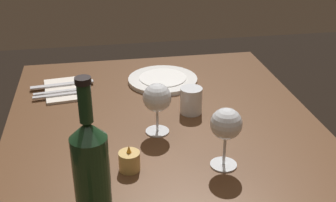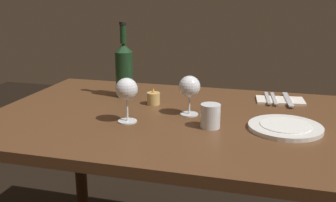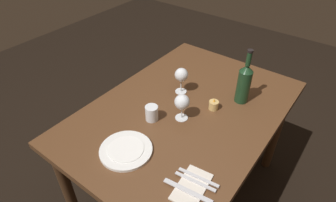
# 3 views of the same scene
# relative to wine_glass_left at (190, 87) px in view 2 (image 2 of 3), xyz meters

# --- Properties ---
(dining_table) EXTENTS (1.30, 0.90, 0.74)m
(dining_table) POSITION_rel_wine_glass_left_xyz_m (-0.07, -0.03, -0.19)
(dining_table) COLOR #56351E
(dining_table) RESTS_ON ground
(wine_glass_left) EXTENTS (0.08, 0.08, 0.15)m
(wine_glass_left) POSITION_rel_wine_glass_left_xyz_m (0.00, 0.00, 0.00)
(wine_glass_left) COLOR white
(wine_glass_left) RESTS_ON dining_table
(wine_glass_right) EXTENTS (0.08, 0.08, 0.16)m
(wine_glass_right) POSITION_rel_wine_glass_left_xyz_m (-0.19, -0.14, 0.01)
(wine_glass_right) COLOR white
(wine_glass_right) RESTS_ON dining_table
(wine_bottle) EXTENTS (0.07, 0.07, 0.31)m
(wine_bottle) POSITION_rel_wine_glass_left_xyz_m (-0.32, 0.18, 0.02)
(wine_bottle) COLOR #19381E
(wine_bottle) RESTS_ON dining_table
(water_tumbler) EXTENTS (0.07, 0.07, 0.08)m
(water_tumbler) POSITION_rel_wine_glass_left_xyz_m (0.10, -0.12, -0.07)
(water_tumbler) COLOR white
(water_tumbler) RESTS_ON dining_table
(votive_candle) EXTENTS (0.05, 0.05, 0.07)m
(votive_candle) POSITION_rel_wine_glass_left_xyz_m (-0.17, 0.09, -0.08)
(votive_candle) COLOR #DBB266
(votive_candle) RESTS_ON dining_table
(dinner_plate) EXTENTS (0.24, 0.24, 0.02)m
(dinner_plate) POSITION_rel_wine_glass_left_xyz_m (0.34, -0.07, -0.09)
(dinner_plate) COLOR white
(dinner_plate) RESTS_ON dining_table
(folded_napkin) EXTENTS (0.20, 0.13, 0.01)m
(folded_napkin) POSITION_rel_wine_glass_left_xyz_m (0.32, 0.27, -0.10)
(folded_napkin) COLOR silver
(folded_napkin) RESTS_ON dining_table
(fork_inner) EXTENTS (0.04, 0.18, 0.00)m
(fork_inner) POSITION_rel_wine_glass_left_xyz_m (0.30, 0.27, -0.09)
(fork_inner) COLOR silver
(fork_inner) RESTS_ON folded_napkin
(fork_outer) EXTENTS (0.04, 0.18, 0.00)m
(fork_outer) POSITION_rel_wine_glass_left_xyz_m (0.27, 0.27, -0.09)
(fork_outer) COLOR silver
(fork_outer) RESTS_ON folded_napkin
(table_knife) EXTENTS (0.05, 0.21, 0.00)m
(table_knife) POSITION_rel_wine_glass_left_xyz_m (0.35, 0.27, -0.09)
(table_knife) COLOR silver
(table_knife) RESTS_ON folded_napkin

